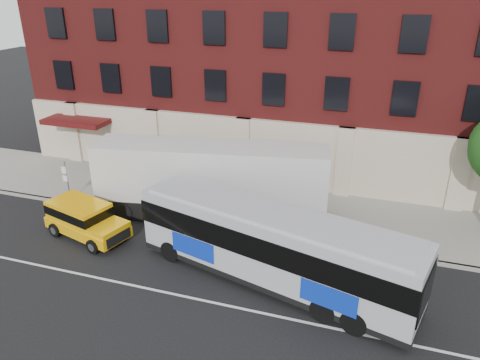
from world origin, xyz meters
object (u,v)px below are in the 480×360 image
(yellow_suv, at_px, (84,218))
(sign_pole, at_px, (67,179))
(shipping_container, at_px, (211,182))
(city_bus, at_px, (273,244))

(yellow_suv, bearing_deg, sign_pole, 137.33)
(sign_pole, relative_size, yellow_suv, 0.54)
(sign_pole, distance_m, yellow_suv, 4.14)
(shipping_container, bearing_deg, yellow_suv, -143.39)
(sign_pole, height_order, shipping_container, shipping_container)
(city_bus, distance_m, shipping_container, 6.46)
(yellow_suv, relative_size, shipping_container, 0.38)
(yellow_suv, bearing_deg, city_bus, -4.72)
(shipping_container, bearing_deg, sign_pole, -172.69)
(sign_pole, xyz_separation_m, yellow_suv, (3.02, -2.79, -0.46))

